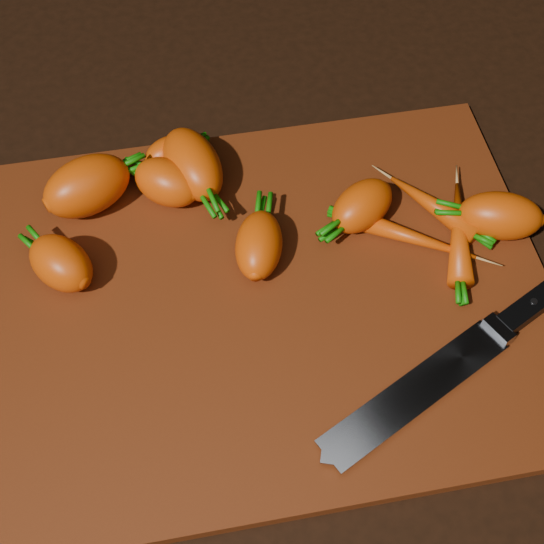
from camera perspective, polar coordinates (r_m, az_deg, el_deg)
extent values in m
cube|color=black|center=(0.70, 0.15, -2.27)|extent=(2.00, 2.00, 0.01)
cube|color=maroon|center=(0.69, 0.15, -1.79)|extent=(0.50, 0.40, 0.01)
ellipsoid|color=#E24C0A|center=(0.74, -13.75, 6.31)|extent=(0.10, 0.09, 0.06)
ellipsoid|color=#E24C0A|center=(0.74, -7.91, 6.71)|extent=(0.08, 0.08, 0.05)
ellipsoid|color=#E24C0A|center=(0.75, -6.00, 8.08)|extent=(0.07, 0.10, 0.05)
ellipsoid|color=#E24C0A|center=(0.69, -0.99, 2.04)|extent=(0.06, 0.08, 0.04)
ellipsoid|color=#E24C0A|center=(0.72, 6.81, 4.97)|extent=(0.08, 0.07, 0.04)
ellipsoid|color=#E24C0A|center=(0.77, -7.71, 8.87)|extent=(0.06, 0.05, 0.03)
ellipsoid|color=#E24C0A|center=(0.74, 16.82, 4.07)|extent=(0.09, 0.07, 0.05)
ellipsoid|color=#E24C0A|center=(0.73, 13.89, 2.99)|extent=(0.06, 0.12, 0.02)
ellipsoid|color=#E24C0A|center=(0.72, 10.45, 2.61)|extent=(0.12, 0.08, 0.02)
ellipsoid|color=#E24C0A|center=(0.74, 12.03, 4.92)|extent=(0.08, 0.10, 0.03)
ellipsoid|color=#E24C0A|center=(0.70, -15.60, 0.64)|extent=(0.08, 0.08, 0.05)
cube|color=gray|center=(0.61, 4.20, -13.75)|extent=(0.18, 0.11, 0.00)
cube|color=gray|center=(0.64, 11.04, -8.65)|extent=(0.02, 0.03, 0.01)
cube|color=black|center=(0.67, 14.67, -5.83)|extent=(0.10, 0.06, 0.01)
cylinder|color=#B2B2B7|center=(0.65, 13.84, -6.28)|extent=(0.01, 0.01, 0.00)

